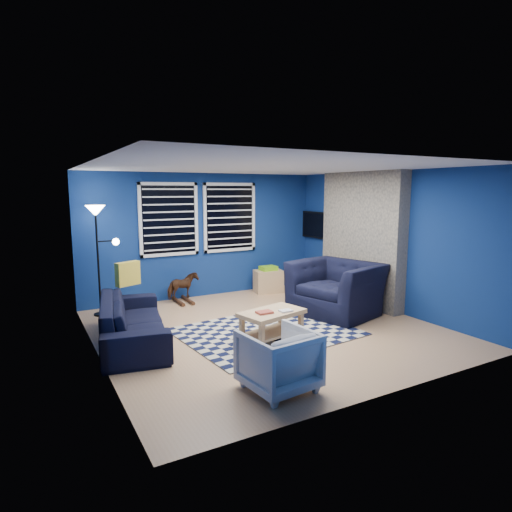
{
  "coord_description": "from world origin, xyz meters",
  "views": [
    {
      "loc": [
        -3.28,
        -5.57,
        2.15
      ],
      "look_at": [
        -0.03,
        0.3,
        1.12
      ],
      "focal_mm": 30.0,
      "sensor_mm": 36.0,
      "label": 1
    }
  ],
  "objects_px": {
    "tv": "(317,225)",
    "floor_lamp": "(98,226)",
    "sofa": "(133,320)",
    "rocking_horse": "(183,286)",
    "cabinet": "(268,281)",
    "armchair_big": "(336,288)",
    "coffee_table": "(272,319)",
    "armchair_bent": "(278,360)"
  },
  "relations": [
    {
      "from": "sofa",
      "to": "armchair_big",
      "type": "relative_size",
      "value": 1.55
    },
    {
      "from": "rocking_horse",
      "to": "coffee_table",
      "type": "relative_size",
      "value": 0.59
    },
    {
      "from": "armchair_big",
      "to": "sofa",
      "type": "bearing_deg",
      "value": -110.78
    },
    {
      "from": "tv",
      "to": "coffee_table",
      "type": "relative_size",
      "value": 0.98
    },
    {
      "from": "sofa",
      "to": "tv",
      "type": "bearing_deg",
      "value": -59.89
    },
    {
      "from": "armchair_big",
      "to": "floor_lamp",
      "type": "xyz_separation_m",
      "value": [
        -3.62,
        1.92,
        1.1
      ]
    },
    {
      "from": "rocking_horse",
      "to": "floor_lamp",
      "type": "xyz_separation_m",
      "value": [
        -1.52,
        -0.11,
        1.24
      ]
    },
    {
      "from": "armchair_bent",
      "to": "coffee_table",
      "type": "distance_m",
      "value": 1.54
    },
    {
      "from": "cabinet",
      "to": "floor_lamp",
      "type": "bearing_deg",
      "value": -168.22
    },
    {
      "from": "armchair_bent",
      "to": "cabinet",
      "type": "bearing_deg",
      "value": -124.89
    },
    {
      "from": "sofa",
      "to": "coffee_table",
      "type": "relative_size",
      "value": 2.14
    },
    {
      "from": "sofa",
      "to": "rocking_horse",
      "type": "relative_size",
      "value": 3.62
    },
    {
      "from": "rocking_horse",
      "to": "floor_lamp",
      "type": "distance_m",
      "value": 1.96
    },
    {
      "from": "coffee_table",
      "to": "floor_lamp",
      "type": "relative_size",
      "value": 0.54
    },
    {
      "from": "armchair_bent",
      "to": "rocking_horse",
      "type": "height_order",
      "value": "armchair_bent"
    },
    {
      "from": "sofa",
      "to": "armchair_bent",
      "type": "xyz_separation_m",
      "value": [
        1.03,
        -2.27,
        0.02
      ]
    },
    {
      "from": "tv",
      "to": "armchair_big",
      "type": "bearing_deg",
      "value": -117.17
    },
    {
      "from": "sofa",
      "to": "cabinet",
      "type": "distance_m",
      "value": 3.64
    },
    {
      "from": "tv",
      "to": "armchair_big",
      "type": "relative_size",
      "value": 0.71
    },
    {
      "from": "floor_lamp",
      "to": "rocking_horse",
      "type": "bearing_deg",
      "value": 4.19
    },
    {
      "from": "sofa",
      "to": "floor_lamp",
      "type": "xyz_separation_m",
      "value": [
        -0.16,
        1.63,
        1.24
      ]
    },
    {
      "from": "sofa",
      "to": "cabinet",
      "type": "height_order",
      "value": "sofa"
    },
    {
      "from": "tv",
      "to": "floor_lamp",
      "type": "distance_m",
      "value": 4.58
    },
    {
      "from": "tv",
      "to": "floor_lamp",
      "type": "xyz_separation_m",
      "value": [
        -4.57,
        0.06,
        0.16
      ]
    },
    {
      "from": "coffee_table",
      "to": "cabinet",
      "type": "xyz_separation_m",
      "value": [
        1.47,
        2.59,
        -0.07
      ]
    },
    {
      "from": "rocking_horse",
      "to": "cabinet",
      "type": "distance_m",
      "value": 1.88
    },
    {
      "from": "coffee_table",
      "to": "cabinet",
      "type": "relative_size",
      "value": 1.61
    },
    {
      "from": "rocking_horse",
      "to": "cabinet",
      "type": "height_order",
      "value": "rocking_horse"
    },
    {
      "from": "cabinet",
      "to": "rocking_horse",
      "type": "bearing_deg",
      "value": -171.12
    },
    {
      "from": "armchair_bent",
      "to": "coffee_table",
      "type": "height_order",
      "value": "armchair_bent"
    },
    {
      "from": "armchair_bent",
      "to": "rocking_horse",
      "type": "relative_size",
      "value": 1.22
    },
    {
      "from": "armchair_bent",
      "to": "floor_lamp",
      "type": "xyz_separation_m",
      "value": [
        -1.19,
        3.9,
        1.22
      ]
    },
    {
      "from": "tv",
      "to": "armchair_bent",
      "type": "bearing_deg",
      "value": -131.39
    },
    {
      "from": "armchair_big",
      "to": "coffee_table",
      "type": "distance_m",
      "value": 1.81
    },
    {
      "from": "armchair_bent",
      "to": "rocking_horse",
      "type": "bearing_deg",
      "value": -100.29
    },
    {
      "from": "tv",
      "to": "coffee_table",
      "type": "bearing_deg",
      "value": -136.78
    },
    {
      "from": "armchair_bent",
      "to": "floor_lamp",
      "type": "bearing_deg",
      "value": -78.67
    },
    {
      "from": "coffee_table",
      "to": "armchair_big",
      "type": "bearing_deg",
      "value": 20.34
    },
    {
      "from": "tv",
      "to": "rocking_horse",
      "type": "xyz_separation_m",
      "value": [
        -3.06,
        0.17,
        -1.07
      ]
    },
    {
      "from": "armchair_big",
      "to": "cabinet",
      "type": "height_order",
      "value": "armchair_big"
    },
    {
      "from": "tv",
      "to": "floor_lamp",
      "type": "height_order",
      "value": "floor_lamp"
    },
    {
      "from": "armchair_bent",
      "to": "rocking_horse",
      "type": "xyz_separation_m",
      "value": [
        0.33,
        4.01,
        -0.01
      ]
    }
  ]
}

